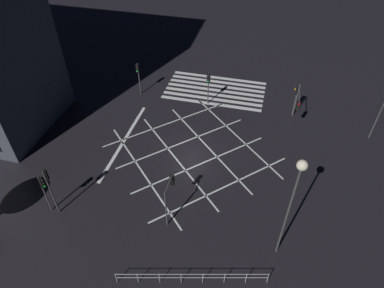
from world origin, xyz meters
The scene contains 11 objects.
ground_plane centered at (0.00, 0.00, 0.00)m, with size 200.00×200.00×0.00m, color black.
road_markings centered at (0.38, -7.19, 0.00)m, with size 16.43×21.78×0.01m.
traffic_light_sw_cross centered at (-8.63, -6.27, 2.74)m, with size 0.36×3.08×3.69m.
traffic_light_ne_cross centered at (8.16, 8.73, 3.17)m, with size 0.36×0.39×4.46m.
traffic_light_ne_main centered at (8.72, 8.78, 2.55)m, with size 0.39×0.36×3.56m.
traffic_light_se_cross centered at (7.85, -7.80, 2.66)m, with size 0.36×0.39×3.72m.
traffic_light_median_south centered at (0.25, -7.78, 2.61)m, with size 0.36×0.39×3.64m.
traffic_light_median_north centered at (-0.11, 6.85, 2.61)m, with size 0.36×1.98×3.59m.
traffic_light_sw_main centered at (-8.47, -8.14, 2.47)m, with size 0.39×0.36×3.44m.
street_lamp_east centered at (-8.02, 8.15, 6.66)m, with size 0.62×0.62×8.66m.
pedestrian_railing centered at (-2.95, 11.71, 0.67)m, with size 9.30×2.38×1.05m.
Camera 1 is at (-5.49, 21.79, 21.12)m, focal length 32.00 mm.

